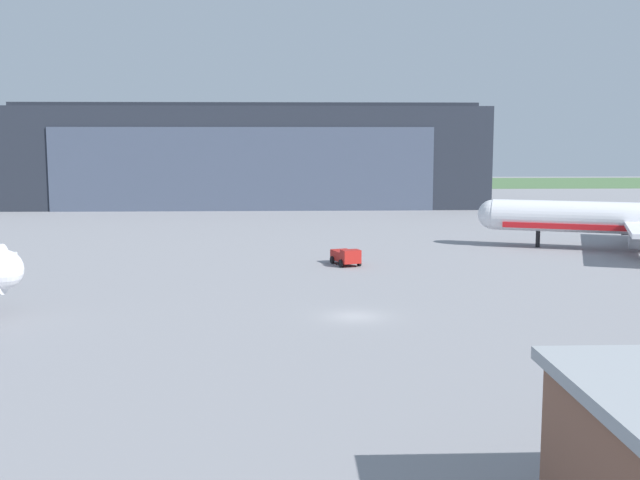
{
  "coord_description": "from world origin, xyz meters",
  "views": [
    {
      "loc": [
        -5.3,
        -62.31,
        14.61
      ],
      "look_at": [
        -2.29,
        14.65,
        4.38
      ],
      "focal_mm": 43.89,
      "sensor_mm": 36.0,
      "label": 1
    }
  ],
  "objects": [
    {
      "name": "ground_plane",
      "position": [
        0.0,
        0.0,
        0.0
      ],
      "size": [
        440.0,
        440.0,
        0.0
      ],
      "primitive_type": "plane",
      "color": "gray"
    },
    {
      "name": "stair_truck",
      "position": [
        1.12,
        25.72,
        1.03
      ],
      "size": [
        3.47,
        4.96,
        1.94
      ],
      "color": "#AD1E19",
      "rests_on": "ground_plane"
    },
    {
      "name": "grass_field_strip",
      "position": [
        0.0,
        182.54,
        0.04
      ],
      "size": [
        440.0,
        56.0,
        0.08
      ],
      "primitive_type": "cube",
      "color": "#4A6D41",
      "rests_on": "ground_plane"
    },
    {
      "name": "maintenance_hangar",
      "position": [
        -14.49,
        108.27,
        10.4
      ],
      "size": [
        99.0,
        33.64,
        21.73
      ],
      "color": "#232833",
      "rests_on": "ground_plane"
    }
  ]
}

